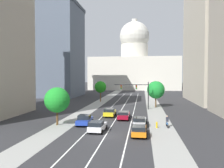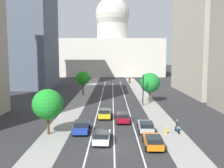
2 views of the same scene
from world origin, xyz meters
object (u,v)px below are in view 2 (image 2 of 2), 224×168
Objects in this scene: street_tree_mid_left at (82,78)px; car_blue at (80,127)px; car_white at (101,136)px; fire_hydrant at (165,131)px; street_tree_near_left at (46,104)px; cyclist at (176,126)px; capitol_building at (111,49)px; car_yellow at (104,113)px; car_silver at (145,126)px; car_crimson at (122,117)px; car_orange at (152,141)px; street_tree_near_right at (149,83)px; traffic_signal_mast at (129,84)px.

car_blue is at bearing -83.92° from street_tree_mid_left.
fire_hydrant is at bearing -64.94° from car_white.
fire_hydrant is 0.16× the size of street_tree_near_left.
cyclist is 16.86m from street_tree_near_left.
car_blue is 31.76m from street_tree_mid_left.
street_tree_near_left is at bearing -94.91° from capitol_building.
capitol_building is at bearing 83.35° from street_tree_mid_left.
fire_hydrant is at bearing -86.06° from capitol_building.
cyclist is at bearing -128.32° from car_yellow.
car_silver is 2.75m from fire_hydrant.
car_crimson is at bearing 46.46° from cyclist.
car_orange is at bearing 138.29° from cyclist.
street_tree_near_right is at bearing -17.34° from car_white.
fire_hydrant is at bearing -66.06° from street_tree_mid_left.
fire_hydrant is (10.90, -0.70, -0.33)m from car_blue.
car_white is at bearing -179.83° from car_yellow.
car_orange is 0.94× the size of car_crimson.
capitol_building is at bearing 85.09° from street_tree_near_left.
capitol_building reaches higher than car_white.
car_blue is at bearing 95.24° from car_silver.
cyclist is (9.65, 4.06, 0.05)m from car_white.
traffic_signal_mast is at bearing 10.11° from cyclist.
street_tree_mid_left reaches higher than street_tree_near_left.
car_white is 0.53× the size of traffic_signal_mast.
cyclist is (8.23, -96.29, -12.36)m from capitol_building.
street_tree_near_right is (9.23, 13.97, 3.40)m from car_yellow.
cyclist is at bearing -74.89° from traffic_signal_mast.
cyclist reaches higher than fire_hydrant.
car_blue is (-4.22, -96.27, -12.41)m from capitol_building.
street_tree_near_right is (7.82, -74.64, -9.01)m from capitol_building.
capitol_building is 10.10× the size of car_crimson.
traffic_signal_mast is 4.53× the size of cyclist.
street_tree_near_left is at bearing 123.02° from car_crimson.
car_yellow is at bearing -123.45° from street_tree_near_right.
street_tree_near_right reaches higher than car_crimson.
fire_hydrant is 0.14× the size of street_tree_near_right.
street_tree_near_left is at bearing 97.57° from car_silver.
capitol_building is 97.43m from cyclist.
traffic_signal_mast is at bearing -10.03° from car_white.
street_tree_near_left is (-11.75, -18.57, -0.50)m from traffic_signal_mast.
traffic_signal_mast reaches higher than street_tree_mid_left.
car_yellow is 11.32m from street_tree_near_left.
street_tree_mid_left is at bearing 128.99° from traffic_signal_mast.
car_blue is 0.57× the size of traffic_signal_mast.
car_silver is at bearing -141.75° from car_yellow.
capitol_building is at bearing -0.12° from cyclist.
car_white is (-0.01, -11.74, 0.00)m from car_yellow.
street_tree_near_left reaches higher than car_yellow.
car_yellow is (-1.41, -88.61, -12.42)m from capitol_building.
cyclist is 21.91m from street_tree_near_right.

